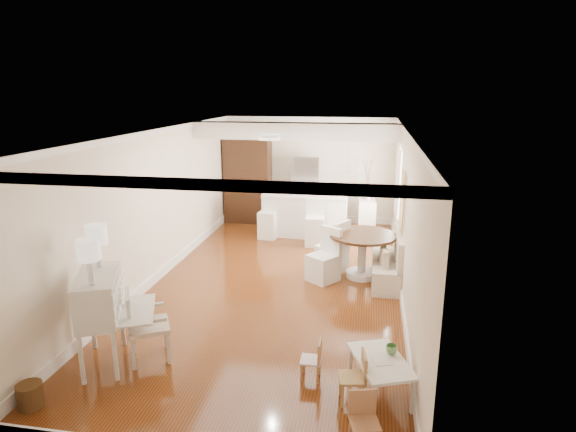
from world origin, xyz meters
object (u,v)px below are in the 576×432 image
(slip_chair_far, at_px, (332,246))
(bar_stool_right, at_px, (315,223))
(breakfast_counter, at_px, (305,216))
(fridge, at_px, (318,192))
(bar_stool_left, at_px, (268,217))
(pantry_cabinet, at_px, (248,180))
(sideboard, at_px, (366,217))
(dining_table, at_px, (362,256))
(slip_chair_near, at_px, (323,255))
(kids_table, at_px, (380,377))
(kids_chair_b, at_px, (311,359))
(kids_chair_c, at_px, (365,422))
(wicker_basket, at_px, (30,395))
(kids_chair_a, at_px, (352,377))
(secretary_bureau, at_px, (101,320))
(gustavian_armchair, at_px, (148,325))

(slip_chair_far, xyz_separation_m, bar_stool_right, (-0.53, 1.55, 0.01))
(breakfast_counter, distance_m, fridge, 1.14)
(fridge, bearing_deg, bar_stool_left, -127.40)
(pantry_cabinet, relative_size, sideboard, 2.54)
(dining_table, height_order, bar_stool_right, bar_stool_right)
(slip_chair_near, bearing_deg, fridge, 134.93)
(kids_table, bearing_deg, kids_chair_b, 168.45)
(slip_chair_far, height_order, bar_stool_right, bar_stool_right)
(slip_chair_far, bearing_deg, breakfast_counter, -129.24)
(kids_table, height_order, bar_stool_left, bar_stool_left)
(kids_chair_c, distance_m, fridge, 8.26)
(kids_table, xyz_separation_m, slip_chair_near, (-1.02, 3.36, 0.28))
(breakfast_counter, bearing_deg, kids_chair_b, -81.33)
(wicker_basket, xyz_separation_m, breakfast_counter, (2.15, 7.07, 0.37))
(kids_table, relative_size, sideboard, 1.00)
(kids_chair_a, distance_m, dining_table, 3.86)
(wicker_basket, relative_size, dining_table, 0.22)
(kids_chair_c, relative_size, bar_stool_left, 0.57)
(slip_chair_far, distance_m, pantry_cabinet, 4.23)
(secretary_bureau, height_order, kids_table, secretary_bureau)
(dining_table, relative_size, breakfast_counter, 0.62)
(kids_chair_a, bearing_deg, sideboard, 170.57)
(slip_chair_near, bearing_deg, bar_stool_left, 159.99)
(kids_chair_a, distance_m, slip_chair_near, 3.63)
(dining_table, xyz_separation_m, breakfast_counter, (-1.44, 2.48, 0.08))
(slip_chair_near, distance_m, slip_chair_far, 0.55)
(gustavian_armchair, distance_m, pantry_cabinet, 7.00)
(secretary_bureau, bearing_deg, sideboard, 40.32)
(slip_chair_near, xyz_separation_m, bar_stool_left, (-1.58, 2.45, 0.02))
(kids_table, height_order, kids_chair_c, kids_chair_c)
(kids_table, height_order, pantry_cabinet, pantry_cabinet)
(bar_stool_right, distance_m, sideboard, 1.60)
(breakfast_counter, bearing_deg, bar_stool_right, -65.15)
(kids_chair_b, relative_size, breakfast_counter, 0.26)
(secretary_bureau, distance_m, bar_stool_right, 5.81)
(kids_chair_c, relative_size, sideboard, 0.65)
(slip_chair_far, height_order, pantry_cabinet, pantry_cabinet)
(wicker_basket, xyz_separation_m, kids_chair_c, (3.74, -0.00, 0.15))
(fridge, bearing_deg, gustavian_armchair, -101.95)
(kids_table, bearing_deg, fridge, 102.17)
(wicker_basket, bearing_deg, pantry_cabinet, 86.84)
(dining_table, bearing_deg, kids_table, -85.12)
(kids_table, relative_size, slip_chair_far, 0.87)
(kids_table, bearing_deg, wicker_basket, -166.62)
(kids_chair_a, distance_m, breakfast_counter, 6.50)
(kids_chair_a, distance_m, fridge, 7.51)
(kids_table, relative_size, kids_chair_b, 1.72)
(kids_table, relative_size, slip_chair_near, 0.90)
(gustavian_armchair, distance_m, kids_chair_c, 3.10)
(kids_table, xyz_separation_m, slip_chair_far, (-0.91, 3.90, 0.30))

